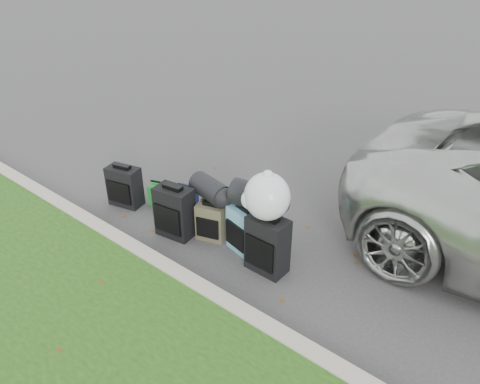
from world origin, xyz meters
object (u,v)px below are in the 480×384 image
Objects in this scene: suitcase_teal at (244,230)px; tote_green at (160,194)px; tote_navy at (186,197)px; suitcase_large_black_left at (175,212)px; suitcase_olive at (211,222)px; suitcase_small_black at (125,186)px; suitcase_large_black_right at (267,245)px.

tote_green is (-1.56, 0.09, -0.13)m from suitcase_teal.
tote_green is at bearing -163.08° from tote_navy.
suitcase_large_black_left reaches higher than suitcase_teal.
suitcase_olive is (0.40, 0.22, -0.09)m from suitcase_large_black_left.
suitcase_small_black is 1.46m from suitcase_olive.
suitcase_large_black_right reaches higher than suitcase_olive.
suitcase_small_black is 1.93m from suitcase_teal.
suitcase_olive is 0.83m from tote_navy.
suitcase_large_black_left is at bearing -17.98° from suitcase_small_black.
tote_navy is (-0.36, 0.55, -0.18)m from suitcase_large_black_left.
tote_navy is (-0.76, 0.32, -0.09)m from suitcase_olive.
suitcase_olive is at bearing -27.35° from tote_green.
suitcase_large_black_left is at bearing -66.62° from tote_navy.
suitcase_teal is at bearing -21.97° from tote_navy.
suitcase_teal is at bearing 9.61° from suitcase_large_black_left.
suitcase_large_black_right is at bearing -25.51° from tote_green.
tote_green is 0.38m from tote_navy.
suitcase_small_black is at bearing 167.23° from suitcase_olive.
tote_green is (-0.70, 0.37, -0.18)m from suitcase_large_black_left.
suitcase_teal is at bearing -11.22° from suitcase_olive.
suitcase_large_black_left reaches higher than tote_navy.
suitcase_large_black_left is 0.47m from suitcase_olive.
suitcase_olive is at bearing -159.53° from suitcase_teal.
suitcase_small_black is at bearing -177.15° from suitcase_large_black_right.
suitcase_olive is 1.59× the size of tote_green.
suitcase_large_black_left is 1.38× the size of suitcase_olive.
suitcase_large_black_right is 2.27× the size of tote_green.
suitcase_small_black is at bearing -158.98° from tote_green.
suitcase_small_black is 0.98× the size of suitcase_teal.
suitcase_small_black is 1.94× the size of tote_navy.
suitcase_large_black_right is at bearing -22.87° from tote_navy.
suitcase_large_black_right reaches higher than tote_navy.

